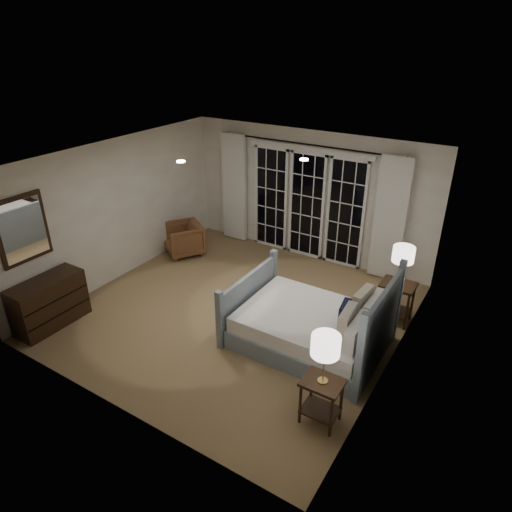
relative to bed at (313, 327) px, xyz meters
The scene contains 20 objects.
floor 1.46m from the bed, behind, with size 5.00×5.00×0.00m, color #90754D.
ceiling 2.61m from the bed, behind, with size 5.00×5.00×0.00m, color white.
wall_left 4.03m from the bed, behind, with size 0.02×5.00×2.50m, color white.
wall_right 1.43m from the bed, ahead, with size 0.02×5.00×2.50m, color white.
wall_back 3.13m from the bed, 118.35° to the left, with size 5.00×0.02×2.50m, color white.
wall_front 2.92m from the bed, 120.95° to the right, with size 5.00×0.02×2.50m, color white.
french_doors 3.05m from the bed, 118.72° to the left, with size 2.50×0.04×2.20m.
curtain_rod 3.49m from the bed, 119.29° to the left, with size 0.03×0.03×3.50m, color black.
curtain_left 4.05m from the bed, 140.71° to the left, with size 0.55×0.10×2.25m, color white.
curtain_right 2.66m from the bed, 84.77° to the left, with size 0.55×0.10×2.25m, color white.
downlight_a 2.38m from the bed, 130.27° to the left, with size 0.12×0.12×0.01m, color white.
downlight_b 2.98m from the bed, behind, with size 0.12×0.12×0.01m, color white.
bed is the anchor object (origin of this frame).
nightstand_left 1.45m from the bed, 60.55° to the right, with size 0.46×0.37×0.60m.
nightstand_right 1.50m from the bed, 56.53° to the left, with size 0.51×0.41×0.66m.
lamp_left 1.64m from the bed, 60.55° to the right, with size 0.32×0.32×0.62m.
lamp_right 1.71m from the bed, 56.53° to the left, with size 0.32×0.32×0.62m.
armchair 3.76m from the bed, 159.27° to the left, with size 0.69×0.71×0.65m, color brown.
dresser 4.01m from the bed, 155.44° to the right, with size 0.47×1.10×0.78m.
mirror 4.41m from the bed, 156.77° to the right, with size 0.05×0.85×1.00m.
Camera 1 is at (3.58, -5.12, 4.16)m, focal length 32.00 mm.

